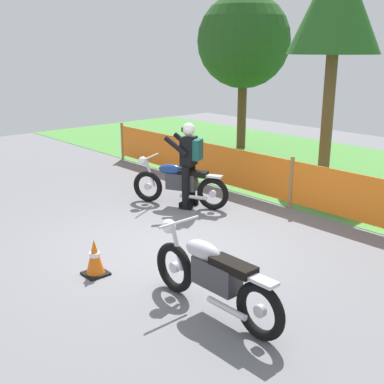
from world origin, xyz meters
The scene contains 9 objects.
ground centered at (0.00, 0.00, -0.01)m, with size 24.00×24.00×0.02m, color slate.
grass_verge centered at (0.00, 6.35, 0.01)m, with size 24.00×6.74×0.01m, color #4C8C3D.
barrier_fence centered at (0.00, 2.98, 0.54)m, with size 11.96×0.08×1.05m.
tree_leftmost centered at (-4.84, 6.75, 3.26)m, with size 2.82×2.82×4.69m.
tree_near_left centered at (-1.05, 5.69, 4.08)m, with size 2.16×2.16×5.33m.
motorcycle_lead centered at (1.84, -0.95, 0.49)m, with size 2.12×0.62×1.01m.
motorcycle_trailing centered at (-1.60, 1.42, 0.48)m, with size 1.91×1.07×0.98m.
rider_trailing centered at (-1.40, 1.52, 0.95)m, with size 0.78×0.70×1.69m.
traffic_cone centered at (0.02, -1.48, 0.26)m, with size 0.32×0.32×0.53m.
Camera 1 is at (5.58, -4.59, 3.06)m, focal length 45.38 mm.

